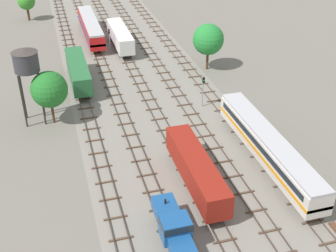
{
  "coord_description": "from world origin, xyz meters",
  "views": [
    {
      "loc": [
        -13.55,
        -7.96,
        31.02
      ],
      "look_at": [
        0.0,
        39.07,
        1.5
      ],
      "focal_mm": 47.04,
      "sensor_mm": 36.0,
      "label": 1
    }
  ],
  "objects": [
    {
      "name": "ground_plane",
      "position": [
        0.0,
        56.0,
        0.0
      ],
      "size": [
        480.0,
        480.0,
        0.0
      ],
      "primitive_type": "plane",
      "color": "slate"
    },
    {
      "name": "ballast_bed",
      "position": [
        0.0,
        56.0,
        0.0
      ],
      "size": [
        22.93,
        176.0,
        0.01
      ],
      "primitive_type": "cube",
      "color": "gray",
      "rests_on": "ground"
    },
    {
      "name": "track_far_left",
      "position": [
        -9.46,
        57.0,
        0.14
      ],
      "size": [
        2.4,
        126.0,
        0.29
      ],
      "color": "#47382D",
      "rests_on": "ground"
    },
    {
      "name": "track_left",
      "position": [
        -4.73,
        57.0,
        0.14
      ],
      "size": [
        2.4,
        126.0,
        0.29
      ],
      "color": "#47382D",
      "rests_on": "ground"
    },
    {
      "name": "track_centre_left",
      "position": [
        0.0,
        57.0,
        0.14
      ],
      "size": [
        2.4,
        126.0,
        0.29
      ],
      "color": "#47382D",
      "rests_on": "ground"
    },
    {
      "name": "track_centre",
      "position": [
        4.73,
        57.0,
        0.14
      ],
      "size": [
        2.4,
        126.0,
        0.29
      ],
      "color": "#47382D",
      "rests_on": "ground"
    },
    {
      "name": "track_centre_right",
      "position": [
        9.46,
        57.0,
        0.14
      ],
      "size": [
        2.4,
        126.0,
        0.29
      ],
      "color": "#47382D",
      "rests_on": "ground"
    },
    {
      "name": "shunter_loco_left_nearest",
      "position": [
        -4.73,
        20.67,
        2.01
      ],
      "size": [
        2.74,
        8.46,
        3.1
      ],
      "color": "#194C8C",
      "rests_on": "ground"
    },
    {
      "name": "freight_boxcar_centre_left_near",
      "position": [
        0.01,
        28.05,
        2.45
      ],
      "size": [
        2.87,
        14.0,
        3.6
      ],
      "color": "maroon",
      "rests_on": "ground"
    },
    {
      "name": "passenger_coach_centre_right_mid",
      "position": [
        9.46,
        29.81,
        2.61
      ],
      "size": [
        2.96,
        22.0,
        3.8
      ],
      "color": "beige",
      "rests_on": "ground"
    },
    {
      "name": "freight_boxcar_far_left_midfar",
      "position": [
        -9.46,
        57.94,
        2.45
      ],
      "size": [
        2.87,
        14.0,
        3.6
      ],
      "color": "#286638",
      "rests_on": "ground"
    },
    {
      "name": "freight_boxcar_centre_left_far",
      "position": [
        0.01,
        72.05,
        2.45
      ],
      "size": [
        2.87,
        14.0,
        3.6
      ],
      "color": "white",
      "rests_on": "ground"
    },
    {
      "name": "diesel_railcar_left_farther",
      "position": [
        -4.73,
        78.73,
        2.6
      ],
      "size": [
        2.96,
        20.5,
        3.8
      ],
      "color": "red",
      "rests_on": "ground"
    },
    {
      "name": "water_tower",
      "position": [
        -16.56,
        47.88,
        8.85
      ],
      "size": [
        3.42,
        3.42,
        10.66
      ],
      "color": "#2D2826",
      "rests_on": "ground"
    },
    {
      "name": "signal_post_nearest",
      "position": [
        -2.37,
        70.15,
        3.05
      ],
      "size": [
        0.28,
        0.47,
        4.74
      ],
      "color": "gray",
      "rests_on": "ground"
    },
    {
      "name": "signal_post_near",
      "position": [
        7.1,
        45.47,
        3.09
      ],
      "size": [
        0.28,
        0.47,
        4.82
      ],
      "color": "gray",
      "rests_on": "ground"
    },
    {
      "name": "lineside_tree_0",
      "position": [
        -16.74,
        94.98,
        4.34
      ],
      "size": [
        3.86,
        3.86,
        6.31
      ],
      "color": "#4C331E",
      "rests_on": "ground"
    },
    {
      "name": "lineside_tree_1",
      "position": [
        -14.19,
        46.79,
        5.06
      ],
      "size": [
        4.94,
        4.94,
        7.54
      ],
      "color": "#4C331E",
      "rests_on": "ground"
    },
    {
      "name": "lineside_tree_2",
      "position": [
        12.54,
        58.14,
        5.34
      ],
      "size": [
        5.26,
        5.26,
        7.99
      ],
      "color": "#4C331E",
      "rests_on": "ground"
    }
  ]
}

